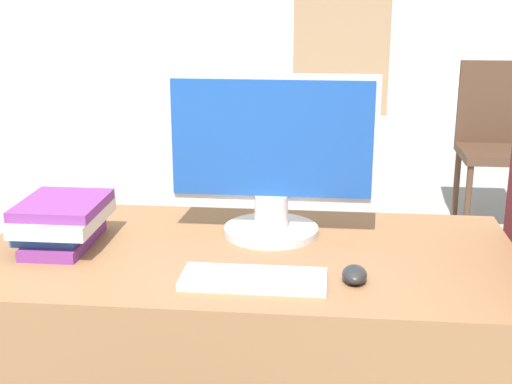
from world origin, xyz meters
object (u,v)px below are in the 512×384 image
Objects in this scene: mouse at (355,274)px; far_chair at (497,136)px; keyboard at (254,279)px; book_stack at (62,221)px; monitor at (272,159)px.

far_chair reaches higher than mouse.
keyboard is 3.92× the size of mouse.
book_stack is 0.28× the size of far_chair.
book_stack is at bearing -146.25° from far_chair.
mouse is 0.75m from book_stack.
keyboard is at bearing -92.19° from monitor.
book_stack is (-0.51, 0.19, 0.06)m from keyboard.
mouse is 0.31× the size of book_stack.
book_stack is at bearing 159.86° from keyboard.
book_stack reaches higher than keyboard.
monitor reaches higher than mouse.
book_stack is (-0.73, 0.16, 0.05)m from mouse.
monitor is 6.57× the size of mouse.
far_chair reaches higher than book_stack.
mouse reaches higher than keyboard.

